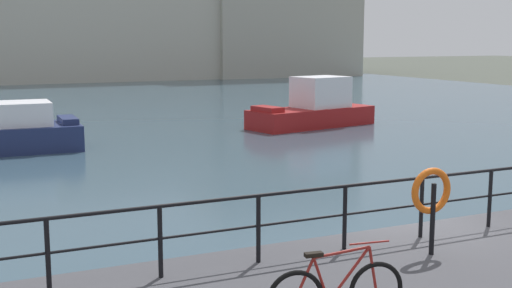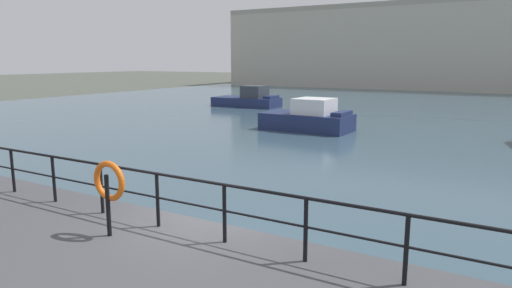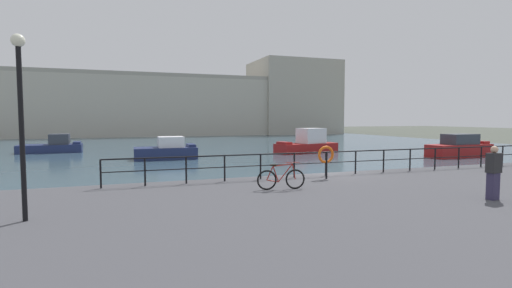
# 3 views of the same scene
# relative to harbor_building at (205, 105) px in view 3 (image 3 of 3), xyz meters

# --- Properties ---
(ground_plane) EXTENTS (240.00, 240.00, 0.00)m
(ground_plane) POSITION_rel_harbor_building_xyz_m (-7.65, -63.40, -6.28)
(ground_plane) COLOR #4C5147
(water_basin) EXTENTS (80.00, 60.00, 0.01)m
(water_basin) POSITION_rel_harbor_building_xyz_m (-7.65, -33.20, -6.28)
(water_basin) COLOR #385160
(water_basin) RESTS_ON ground_plane
(quay_promenade) EXTENTS (56.00, 13.00, 0.94)m
(quay_promenade) POSITION_rel_harbor_building_xyz_m (-7.65, -69.90, -5.81)
(quay_promenade) COLOR #47474C
(quay_promenade) RESTS_ON ground_plane
(harbor_building) EXTENTS (73.33, 14.91, 16.10)m
(harbor_building) POSITION_rel_harbor_building_xyz_m (0.00, 0.00, 0.00)
(harbor_building) COLOR #B2AD9E
(harbor_building) RESTS_ON ground_plane
(moored_red_daysailer) EXTENTS (6.96, 3.66, 2.45)m
(moored_red_daysailer) POSITION_rel_harbor_building_xyz_m (1.19, -44.32, -5.38)
(moored_red_daysailer) COLOR maroon
(moored_red_daysailer) RESTS_ON water_basin
(moored_cabin_cruiser) EXTENTS (5.24, 2.76, 1.90)m
(moored_cabin_cruiser) POSITION_rel_harbor_building_xyz_m (-13.05, -45.85, -5.55)
(moored_cabin_cruiser) COLOR navy
(moored_cabin_cruiser) RESTS_ON water_basin
(moored_green_narrowboat) EXTENTS (6.47, 2.31, 2.06)m
(moored_green_narrowboat) POSITION_rel_harbor_building_xyz_m (12.02, -52.97, -5.44)
(moored_green_narrowboat) COLOR maroon
(moored_green_narrowboat) RESTS_ON water_basin
(moored_small_launch) EXTENTS (5.96, 2.82, 1.88)m
(moored_small_launch) POSITION_rel_harbor_building_xyz_m (-23.31, -35.76, -5.63)
(moored_small_launch) COLOR navy
(moored_small_launch) RESTS_ON water_basin
(quay_railing) EXTENTS (23.36, 0.07, 1.08)m
(quay_railing) POSITION_rel_harbor_building_xyz_m (-5.80, -64.15, -4.61)
(quay_railing) COLOR black
(quay_railing) RESTS_ON quay_promenade
(parked_bicycle) EXTENTS (1.76, 0.32, 0.98)m
(parked_bicycle) POSITION_rel_harbor_building_xyz_m (-11.34, -66.57, -4.96)
(parked_bicycle) COLOR black
(parked_bicycle) RESTS_ON quay_promenade
(mooring_bollard) EXTENTS (0.32, 0.32, 0.44)m
(mooring_bollard) POSITION_rel_harbor_building_xyz_m (-0.19, -65.73, -5.13)
(mooring_bollard) COLOR black
(mooring_bollard) RESTS_ON quay_promenade
(life_ring_stand) EXTENTS (0.75, 0.16, 1.40)m
(life_ring_stand) POSITION_rel_harbor_building_xyz_m (-8.57, -64.92, -4.37)
(life_ring_stand) COLOR black
(life_ring_stand) RESTS_ON quay_promenade
(quay_lamp_post) EXTENTS (0.32, 0.32, 4.59)m
(quay_lamp_post) POSITION_rel_harbor_building_xyz_m (-19.00, -68.27, -2.41)
(quay_lamp_post) COLOR black
(quay_lamp_post) RESTS_ON quay_promenade
(standing_person) EXTENTS (0.47, 0.34, 1.69)m
(standing_person) POSITION_rel_harbor_building_xyz_m (-5.73, -70.33, -4.48)
(standing_person) COLOR #332D4C
(standing_person) RESTS_ON quay_promenade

